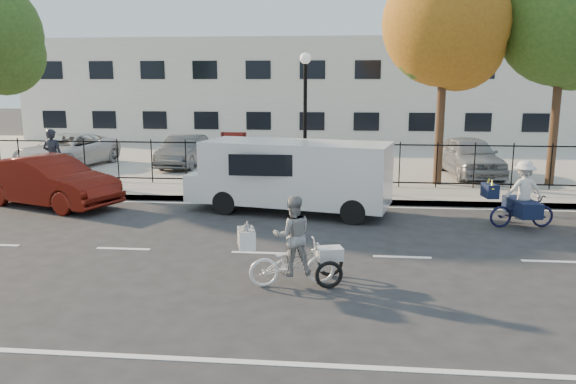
# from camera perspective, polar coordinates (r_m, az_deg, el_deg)

# --- Properties ---
(ground) EXTENTS (120.00, 120.00, 0.00)m
(ground) POSITION_cam_1_polar(r_m,az_deg,el_deg) (12.03, -2.92, -6.21)
(ground) COLOR #333334
(road_markings) EXTENTS (60.00, 9.52, 0.01)m
(road_markings) POSITION_cam_1_polar(r_m,az_deg,el_deg) (12.03, -2.92, -6.19)
(road_markings) COLOR silver
(road_markings) RESTS_ON ground
(curb) EXTENTS (60.00, 0.10, 0.15)m
(curb) POSITION_cam_1_polar(r_m,az_deg,el_deg) (16.86, -0.40, -0.85)
(curb) COLOR #A8A399
(curb) RESTS_ON ground
(sidewalk) EXTENTS (60.00, 2.20, 0.15)m
(sidewalk) POSITION_cam_1_polar(r_m,az_deg,el_deg) (17.89, -0.05, -0.15)
(sidewalk) COLOR #A8A399
(sidewalk) RESTS_ON ground
(parking_lot) EXTENTS (60.00, 15.60, 0.15)m
(parking_lot) POSITION_cam_1_polar(r_m,az_deg,el_deg) (26.64, 1.83, 3.61)
(parking_lot) COLOR #A8A399
(parking_lot) RESTS_ON ground
(iron_fence) EXTENTS (58.00, 0.06, 1.50)m
(iron_fence) POSITION_cam_1_polar(r_m,az_deg,el_deg) (18.82, 0.28, 2.97)
(iron_fence) COLOR black
(iron_fence) RESTS_ON sidewalk
(building) EXTENTS (34.00, 10.00, 6.00)m
(building) POSITION_cam_1_polar(r_m,az_deg,el_deg) (36.39, 2.92, 10.26)
(building) COLOR silver
(building) RESTS_ON ground
(lamppost) EXTENTS (0.36, 0.36, 4.33)m
(lamppost) POSITION_cam_1_polar(r_m,az_deg,el_deg) (18.20, 1.76, 9.68)
(lamppost) COLOR black
(lamppost) RESTS_ON sidewalk
(street_sign) EXTENTS (0.85, 0.06, 1.80)m
(street_sign) POSITION_cam_1_polar(r_m,az_deg,el_deg) (18.63, -5.53, 4.44)
(street_sign) COLOR black
(street_sign) RESTS_ON sidewalk
(zebra_trike) EXTENTS (1.91, 1.11, 1.63)m
(zebra_trike) POSITION_cam_1_polar(r_m,az_deg,el_deg) (10.03, 0.49, -6.01)
(zebra_trike) COLOR white
(zebra_trike) RESTS_ON ground
(bull_bike) EXTENTS (1.85, 1.28, 1.68)m
(bull_bike) POSITION_cam_1_polar(r_m,az_deg,el_deg) (15.11, 22.63, -0.83)
(bull_bike) COLOR #0F1133
(bull_bike) RESTS_ON ground
(white_van) EXTENTS (5.87, 2.91, 1.97)m
(white_van) POSITION_cam_1_polar(r_m,az_deg,el_deg) (15.46, 0.44, 1.87)
(white_van) COLOR white
(white_van) RESTS_ON ground
(red_sedan) EXTENTS (4.68, 3.04, 1.46)m
(red_sedan) POSITION_cam_1_polar(r_m,az_deg,el_deg) (17.71, -23.10, 0.98)
(red_sedan) COLOR #5B120A
(red_sedan) RESTS_ON ground
(pedestrian) EXTENTS (0.69, 0.47, 1.87)m
(pedestrian) POSITION_cam_1_polar(r_m,az_deg,el_deg) (20.80, -22.78, 3.39)
(pedestrian) COLOR black
(pedestrian) RESTS_ON sidewalk
(lot_car_b) EXTENTS (3.08, 5.19, 1.35)m
(lot_car_b) POSITION_cam_1_polar(r_m,az_deg,el_deg) (24.48, -21.55, 3.93)
(lot_car_b) COLOR silver
(lot_car_b) RESTS_ON parking_lot
(lot_car_c) EXTENTS (1.42, 3.86, 1.26)m
(lot_car_c) POSITION_cam_1_polar(r_m,az_deg,el_deg) (23.41, -10.53, 4.12)
(lot_car_c) COLOR #44474B
(lot_car_c) RESTS_ON parking_lot
(lot_car_d) EXTENTS (2.14, 4.41, 1.45)m
(lot_car_d) POSITION_cam_1_polar(r_m,az_deg,el_deg) (21.85, 17.92, 3.51)
(lot_car_d) COLOR #929699
(lot_car_d) RESTS_ON parking_lot
(tree_mid) EXTENTS (4.07, 4.07, 7.46)m
(tree_mid) POSITION_cam_1_polar(r_m,az_deg,el_deg) (19.67, 16.04, 15.53)
(tree_mid) COLOR #442D1D
(tree_mid) RESTS_ON ground
(tree_east) EXTENTS (4.09, 4.09, 7.51)m
(tree_east) POSITION_cam_1_polar(r_m,az_deg,el_deg) (20.88, 26.49, 14.63)
(tree_east) COLOR #442D1D
(tree_east) RESTS_ON ground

